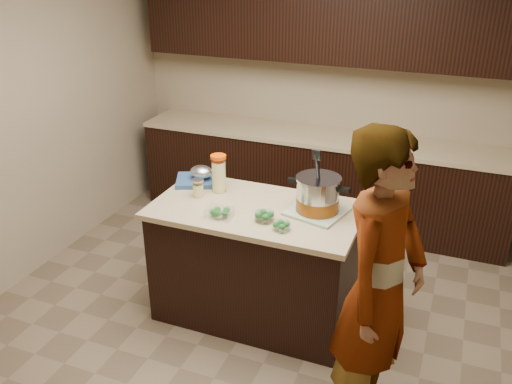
% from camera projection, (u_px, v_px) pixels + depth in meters
% --- Properties ---
extents(ground_plane, '(4.00, 4.00, 0.00)m').
position_uv_depth(ground_plane, '(256.00, 312.00, 4.17)').
color(ground_plane, brown).
rests_on(ground_plane, ground).
extents(room_shell, '(4.04, 4.04, 2.72)m').
position_uv_depth(room_shell, '(256.00, 93.00, 3.45)').
color(room_shell, tan).
rests_on(room_shell, ground).
extents(back_cabinets, '(3.60, 0.63, 2.33)m').
position_uv_depth(back_cabinets, '(322.00, 129.00, 5.24)').
color(back_cabinets, black).
rests_on(back_cabinets, ground).
extents(island, '(1.46, 0.81, 0.90)m').
position_uv_depth(island, '(256.00, 262.00, 3.98)').
color(island, black).
rests_on(island, ground).
extents(dish_towel, '(0.44, 0.44, 0.02)m').
position_uv_depth(dish_towel, '(317.00, 211.00, 3.72)').
color(dish_towel, '#618257').
rests_on(dish_towel, island).
extents(stock_pot, '(0.44, 0.33, 0.44)m').
position_uv_depth(stock_pot, '(318.00, 196.00, 3.67)').
color(stock_pot, '#B7B7BC').
rests_on(stock_pot, dish_towel).
extents(lemonade_pitcher, '(0.13, 0.13, 0.28)m').
position_uv_depth(lemonade_pitcher, '(219.00, 175.00, 3.99)').
color(lemonade_pitcher, '#E2DA8A').
rests_on(lemonade_pitcher, island).
extents(mason_jar, '(0.11, 0.11, 0.14)m').
position_uv_depth(mason_jar, '(198.00, 188.00, 3.93)').
color(mason_jar, '#E2DA8A').
rests_on(mason_jar, island).
extents(broccoli_tub_left, '(0.16, 0.16, 0.06)m').
position_uv_depth(broccoli_tub_left, '(264.00, 217.00, 3.60)').
color(broccoli_tub_left, silver).
rests_on(broccoli_tub_left, island).
extents(broccoli_tub_right, '(0.13, 0.13, 0.06)m').
position_uv_depth(broccoli_tub_right, '(281.00, 226.00, 3.49)').
color(broccoli_tub_right, silver).
rests_on(broccoli_tub_right, island).
extents(broccoli_tub_rect, '(0.18, 0.14, 0.06)m').
position_uv_depth(broccoli_tub_rect, '(220.00, 213.00, 3.65)').
color(broccoli_tub_rect, silver).
rests_on(broccoli_tub_rect, island).
extents(blue_tray, '(0.43, 0.39, 0.13)m').
position_uv_depth(blue_tray, '(200.00, 177.00, 4.17)').
color(blue_tray, navy).
rests_on(blue_tray, island).
extents(person, '(0.60, 0.76, 1.82)m').
position_uv_depth(person, '(380.00, 289.00, 2.88)').
color(person, gray).
rests_on(person, ground).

